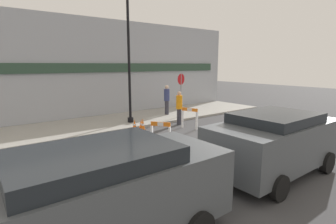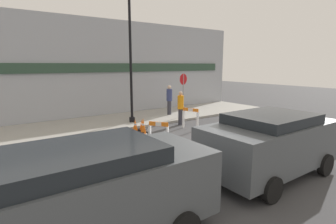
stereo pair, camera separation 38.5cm
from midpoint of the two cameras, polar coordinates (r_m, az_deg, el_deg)
ground_plane at (r=9.37m, az=9.57°, el=-8.39°), size 60.00×60.00×0.00m
sidewalk_slab at (r=14.28m, az=-9.33°, el=-1.65°), size 18.00×3.68×0.12m
storefront_facade at (r=15.69m, az=-12.97°, el=9.21°), size 18.00×0.22×5.50m
streetlamp_post at (r=13.12m, az=-9.47°, el=15.26°), size 0.44×0.44×6.38m
stop_sign at (r=14.44m, az=2.08°, el=5.22°), size 0.59×0.15×2.37m
barricade_0 at (r=12.30m, az=3.82°, el=-1.21°), size 0.41×0.82×0.98m
barricade_1 at (r=9.26m, az=-2.83°, el=-5.06°), size 0.53×0.66×1.01m
traffic_cone_0 at (r=10.26m, az=-5.87°, el=-5.20°), size 0.30×0.30×0.52m
traffic_cone_1 at (r=11.62m, az=-6.43°, el=-3.02°), size 0.30×0.30×0.66m
traffic_cone_2 at (r=11.89m, az=-8.21°, el=-2.99°), size 0.30×0.30×0.56m
traffic_cone_3 at (r=12.08m, az=-6.76°, el=-2.85°), size 0.30×0.30×0.52m
person_worker at (r=13.03m, az=1.61°, el=1.14°), size 0.44×0.44×1.67m
person_pedestrian at (r=15.12m, az=-1.00°, el=2.91°), size 0.42×0.42×1.70m
parked_car_0 at (r=4.48m, az=-17.90°, el=-16.79°), size 4.49×1.94×1.73m
parked_car_1 at (r=7.64m, az=20.74°, el=-5.70°), size 3.98×2.01×1.71m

